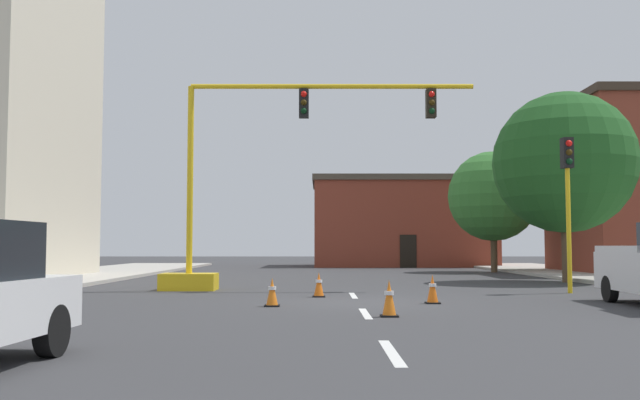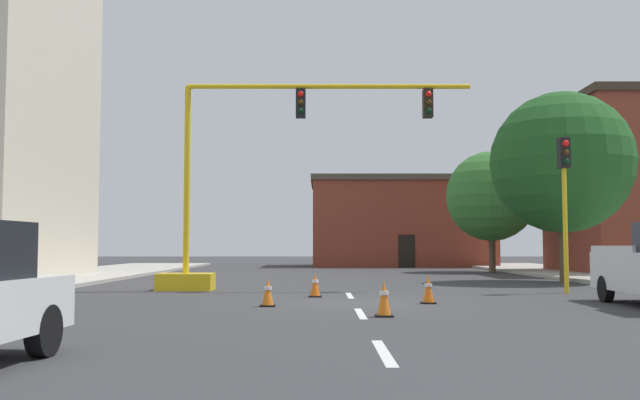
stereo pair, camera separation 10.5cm
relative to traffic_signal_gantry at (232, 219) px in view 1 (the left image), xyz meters
The scene contains 14 objects.
ground_plane 6.74m from the traffic_signal_gantry, 52.23° to the right, with size 160.00×160.00×0.00m, color #38383A.
sidewalk_left 9.19m from the traffic_signal_gantry, 160.32° to the left, with size 6.00×56.00×0.14m, color #B2ADA3.
lane_stripe_seg_1 14.23m from the traffic_signal_gantry, 73.99° to the right, with size 0.16×2.40×0.01m, color silver.
lane_stripe_seg_2 9.18m from the traffic_signal_gantry, 64.16° to the right, with size 0.16×2.40×0.01m, color silver.
lane_stripe_seg_3 5.16m from the traffic_signal_gantry, 32.83° to the right, with size 0.16×2.40×0.01m, color silver.
building_brick_center 29.28m from the traffic_signal_gantry, 72.54° to the left, with size 12.79×8.46×6.29m.
traffic_signal_gantry is the anchor object (origin of this frame).
traffic_light_pole_right 10.74m from the traffic_signal_gantry, ahead, with size 0.32×0.47×4.80m.
tree_right_mid 13.87m from the traffic_signal_gantry, 21.28° to the left, with size 5.67×5.67×7.63m.
tree_right_far 20.21m from the traffic_signal_gantry, 51.58° to the left, with size 4.98×4.98×6.70m.
traffic_cone_roadside_a 6.76m from the traffic_signal_gantry, 74.19° to the right, with size 0.36×0.36×0.68m.
traffic_cone_roadside_b 9.88m from the traffic_signal_gantry, 63.52° to the right, with size 0.36×0.36×0.76m.
traffic_cone_roadside_c 8.10m from the traffic_signal_gantry, 43.23° to the right, with size 0.36×0.36×0.73m.
traffic_cone_roadside_d 4.67m from the traffic_signal_gantry, 47.17° to the right, with size 0.36×0.36×0.70m.
Camera 1 is at (-0.97, -18.15, 1.44)m, focal length 39.56 mm.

